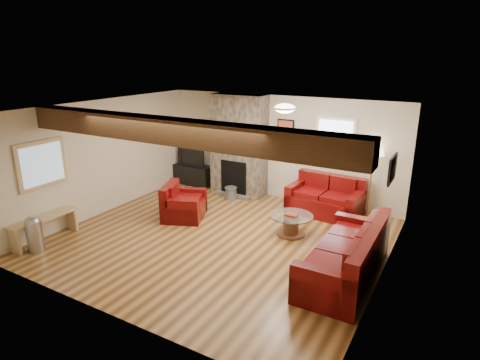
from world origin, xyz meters
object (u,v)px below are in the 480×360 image
at_px(tv_cabinet, 193,175).
at_px(floor_lamp, 374,152).
at_px(sofa_three, 345,252).
at_px(loveseat, 325,196).
at_px(armchair_red, 184,201).
at_px(coffee_table, 291,225).
at_px(television, 193,157).

xyz_separation_m(tv_cabinet, floor_lamp, (4.69, 0.02, 1.20)).
height_order(sofa_three, floor_lamp, floor_lamp).
distance_m(loveseat, tv_cabinet, 3.82).
bearing_deg(sofa_three, armchair_red, -100.66).
relative_size(armchair_red, coffee_table, 1.10).
xyz_separation_m(armchair_red, floor_lamp, (3.46, 2.04, 1.09)).
bearing_deg(television, loveseat, -4.50).
bearing_deg(sofa_three, loveseat, -155.10).
distance_m(sofa_three, armchair_red, 3.77).
height_order(coffee_table, television, television).
bearing_deg(armchair_red, coffee_table, -104.01).
bearing_deg(television, sofa_three, -28.82).
distance_m(loveseat, floor_lamp, 1.40).
bearing_deg(loveseat, armchair_red, -142.31).
height_order(loveseat, floor_lamp, floor_lamp).
xyz_separation_m(television, floor_lamp, (4.69, 0.02, 0.69)).
bearing_deg(floor_lamp, coffee_table, -122.93).
relative_size(loveseat, coffee_table, 1.86).
distance_m(coffee_table, tv_cabinet, 3.96).
relative_size(sofa_three, loveseat, 1.44).
xyz_separation_m(coffee_table, television, (-3.59, 1.68, 0.57)).
relative_size(sofa_three, coffee_table, 2.68).
relative_size(loveseat, television, 1.89).
xyz_separation_m(loveseat, armchair_red, (-2.59, -1.72, -0.04)).
height_order(armchair_red, tv_cabinet, armchair_red).
distance_m(loveseat, television, 3.84).
xyz_separation_m(sofa_three, television, (-4.93, 2.71, 0.34)).
relative_size(coffee_table, tv_cabinet, 0.79).
distance_m(loveseat, armchair_red, 3.10).
height_order(sofa_three, loveseat, sofa_three).
xyz_separation_m(armchair_red, television, (-1.22, 2.02, 0.40)).
bearing_deg(loveseat, sofa_three, -60.98).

